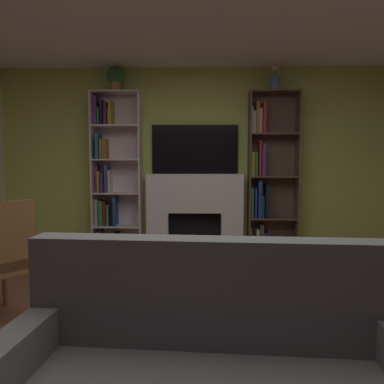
# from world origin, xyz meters

# --- Properties ---
(ground_plane) EXTENTS (6.50, 6.50, 0.00)m
(ground_plane) POSITION_xyz_m (0.00, 0.00, 0.00)
(ground_plane) COLOR brown
(wall_back_accent) EXTENTS (5.40, 0.06, 2.57)m
(wall_back_accent) POSITION_xyz_m (0.00, 2.74, 1.28)
(wall_back_accent) COLOR #B2CA5C
(wall_back_accent) RESTS_ON ground_plane
(fireplace) EXTENTS (1.38, 0.54, 1.15)m
(fireplace) POSITION_xyz_m (0.00, 2.59, 0.61)
(fireplace) COLOR white
(fireplace) RESTS_ON ground_plane
(tv) EXTENTS (1.16, 0.06, 0.65)m
(tv) POSITION_xyz_m (0.00, 2.68, 1.47)
(tv) COLOR black
(tv) RESTS_ON fireplace
(bookshelf_left) EXTENTS (0.65, 0.29, 2.23)m
(bookshelf_left) POSITION_xyz_m (-1.12, 2.60, 1.05)
(bookshelf_left) COLOR silver
(bookshelf_left) RESTS_ON ground_plane
(bookshelf_right) EXTENTS (0.65, 0.27, 2.23)m
(bookshelf_right) POSITION_xyz_m (0.96, 2.61, 1.04)
(bookshelf_right) COLOR brown
(bookshelf_right) RESTS_ON ground_plane
(potted_plant) EXTENTS (0.23, 0.23, 0.32)m
(potted_plant) POSITION_xyz_m (-1.04, 2.56, 2.41)
(potted_plant) COLOR #A67646
(potted_plant) RESTS_ON bookshelf_left
(vase_with_flowers) EXTENTS (0.13, 0.13, 0.32)m
(vase_with_flowers) POSITION_xyz_m (1.04, 2.56, 2.34)
(vase_with_flowers) COLOR #50729A
(vase_with_flowers) RESTS_ON bookshelf_right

